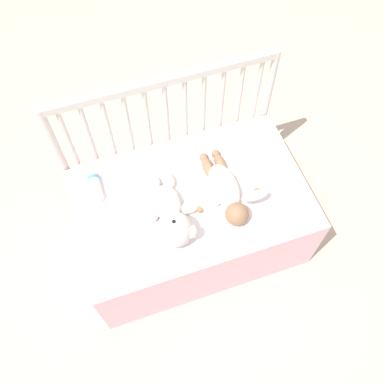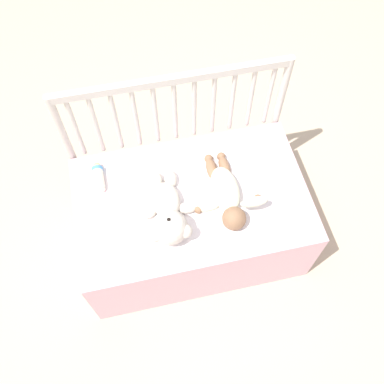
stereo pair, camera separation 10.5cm
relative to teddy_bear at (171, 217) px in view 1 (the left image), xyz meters
The scene contains 7 objects.
ground_plane 0.52m from the teddy_bear, 36.97° to the left, with size 12.00×12.00×0.00m, color #C6B293.
crib_mattress 0.32m from the teddy_bear, 36.97° to the left, with size 1.06×0.67×0.43m.
crib_rail 0.48m from the teddy_bear, 74.48° to the left, with size 1.06×0.04×0.84m.
blanket 0.18m from the teddy_bear, 28.99° to the left, with size 0.80×0.55×0.01m.
teddy_bear is the anchor object (origin of this frame).
baby 0.28m from the teddy_bear, 12.02° to the left, with size 0.32×0.42×0.10m.
baby_bottle 0.40m from the teddy_bear, 134.10° to the left, with size 0.05×0.15×0.05m.
Camera 1 is at (-0.30, -0.89, 2.13)m, focal length 40.00 mm.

